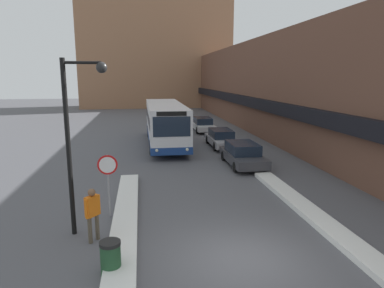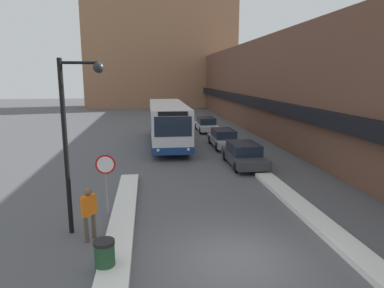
% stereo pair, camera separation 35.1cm
% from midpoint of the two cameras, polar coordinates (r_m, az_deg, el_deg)
% --- Properties ---
extents(ground_plane, '(160.00, 160.00, 0.00)m').
position_cam_midpoint_polar(ground_plane, '(10.86, 8.67, -18.61)').
color(ground_plane, '#515156').
extents(building_row_right, '(5.50, 60.00, 8.81)m').
position_cam_midpoint_polar(building_row_right, '(35.41, 13.87, 9.26)').
color(building_row_right, brown).
rests_on(building_row_right, ground_plane).
extents(building_backdrop_far, '(26.00, 8.00, 19.39)m').
position_cam_midpoint_polar(building_backdrop_far, '(63.00, -5.01, 15.06)').
color(building_backdrop_far, '#996B4C').
rests_on(building_backdrop_far, ground_plane).
extents(snow_bank_left, '(0.90, 11.56, 0.22)m').
position_cam_midpoint_polar(snow_bank_left, '(13.23, -10.76, -12.45)').
color(snow_bank_left, silver).
rests_on(snow_bank_left, ground_plane).
extents(snow_bank_right, '(0.90, 13.64, 0.21)m').
position_cam_midpoint_polar(snow_bank_right, '(13.33, 22.34, -12.97)').
color(snow_bank_right, silver).
rests_on(snow_bank_right, ground_plane).
extents(city_bus, '(2.73, 11.85, 3.28)m').
position_cam_midpoint_polar(city_bus, '(27.35, -3.70, 3.59)').
color(city_bus, silver).
rests_on(city_bus, ground_plane).
extents(parked_car_front, '(1.91, 4.61, 1.40)m').
position_cam_midpoint_polar(parked_car_front, '(21.17, 9.12, -1.72)').
color(parked_car_front, '#38383D').
rests_on(parked_car_front, ground_plane).
extents(parked_car_middle, '(1.79, 4.66, 1.36)m').
position_cam_midpoint_polar(parked_car_middle, '(26.59, 5.66, 0.98)').
color(parked_car_middle, '#B7B7BC').
rests_on(parked_car_middle, ground_plane).
extents(parked_car_back, '(1.82, 4.64, 1.37)m').
position_cam_midpoint_polar(parked_car_back, '(34.23, 2.71, 3.30)').
color(parked_car_back, silver).
rests_on(parked_car_back, ground_plane).
extents(stop_sign, '(0.76, 0.08, 2.46)m').
position_cam_midpoint_polar(stop_sign, '(13.50, -13.45, -4.52)').
color(stop_sign, gray).
rests_on(stop_sign, ground_plane).
extents(street_lamp, '(1.46, 0.36, 5.96)m').
position_cam_midpoint_polar(street_lamp, '(11.93, -18.35, 2.66)').
color(street_lamp, black).
rests_on(street_lamp, ground_plane).
extents(pedestrian, '(0.48, 0.52, 1.82)m').
position_cam_midpoint_polar(pedestrian, '(11.86, -15.96, -10.41)').
color(pedestrian, brown).
rests_on(pedestrian, ground_plane).
extents(trash_bin, '(0.59, 0.59, 0.95)m').
position_cam_midpoint_polar(trash_bin, '(10.20, -13.34, -17.79)').
color(trash_bin, '#234C2D').
rests_on(trash_bin, ground_plane).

